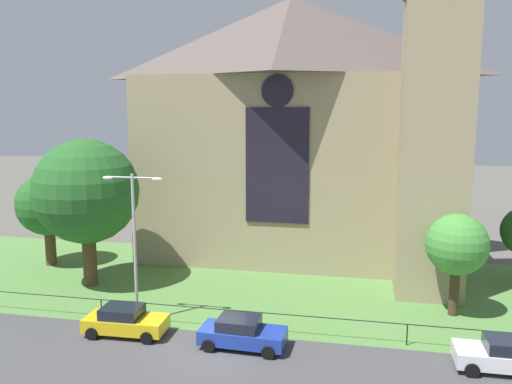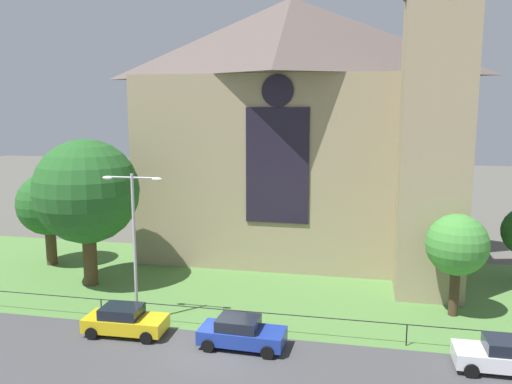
# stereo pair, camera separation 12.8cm
# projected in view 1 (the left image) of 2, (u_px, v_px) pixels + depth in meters

# --- Properties ---
(ground) EXTENTS (160.00, 160.00, 0.00)m
(ground) POSITION_uv_depth(u_px,v_px,m) (257.00, 284.00, 34.96)
(ground) COLOR #56544C
(road_asphalt) EXTENTS (120.00, 8.00, 0.01)m
(road_asphalt) POSITION_uv_depth(u_px,v_px,m) (203.00, 371.00, 23.37)
(road_asphalt) COLOR #424244
(road_asphalt) RESTS_ON ground
(grass_verge) EXTENTS (120.00, 20.00, 0.01)m
(grass_verge) POSITION_uv_depth(u_px,v_px,m) (250.00, 294.00, 33.03)
(grass_verge) COLOR #517F3D
(grass_verge) RESTS_ON ground
(church_building) EXTENTS (23.20, 16.20, 26.00)m
(church_building) POSITION_uv_depth(u_px,v_px,m) (298.00, 126.00, 40.61)
(church_building) COLOR tan
(church_building) RESTS_ON ground
(iron_railing) EXTENTS (33.01, 0.07, 1.13)m
(iron_railing) POSITION_uv_depth(u_px,v_px,m) (245.00, 313.00, 27.37)
(iron_railing) COLOR black
(iron_railing) RESTS_ON ground
(tree_left_far) EXTENTS (4.61, 4.61, 6.93)m
(tree_left_far) POSITION_uv_depth(u_px,v_px,m) (48.00, 205.00, 38.51)
(tree_left_far) COLOR #4C3823
(tree_left_far) RESTS_ON ground
(tree_left_near) EXTENTS (6.80, 6.80, 9.71)m
(tree_left_near) POSITION_uv_depth(u_px,v_px,m) (86.00, 192.00, 33.78)
(tree_left_near) COLOR #4C3823
(tree_left_near) RESTS_ON ground
(tree_right_near) EXTENTS (3.45, 3.45, 5.85)m
(tree_right_near) POSITION_uv_depth(u_px,v_px,m) (457.00, 245.00, 29.07)
(tree_right_near) COLOR #423021
(tree_right_near) RESTS_ON ground
(streetlamp_near) EXTENTS (3.37, 0.26, 8.24)m
(streetlamp_near) POSITION_uv_depth(u_px,v_px,m) (134.00, 229.00, 27.81)
(streetlamp_near) COLOR #B2B2B7
(streetlamp_near) RESTS_ON ground
(parked_car_yellow) EXTENTS (4.25, 2.13, 1.51)m
(parked_car_yellow) POSITION_uv_depth(u_px,v_px,m) (125.00, 321.00, 27.02)
(parked_car_yellow) COLOR gold
(parked_car_yellow) RESTS_ON ground
(parked_car_blue) EXTENTS (4.26, 2.15, 1.51)m
(parked_car_blue) POSITION_uv_depth(u_px,v_px,m) (242.00, 333.00, 25.57)
(parked_car_blue) COLOR #1E3899
(parked_car_blue) RESTS_ON ground
(parked_car_white) EXTENTS (4.21, 2.05, 1.51)m
(parked_car_white) POSITION_uv_depth(u_px,v_px,m) (505.00, 355.00, 23.28)
(parked_car_white) COLOR silver
(parked_car_white) RESTS_ON ground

